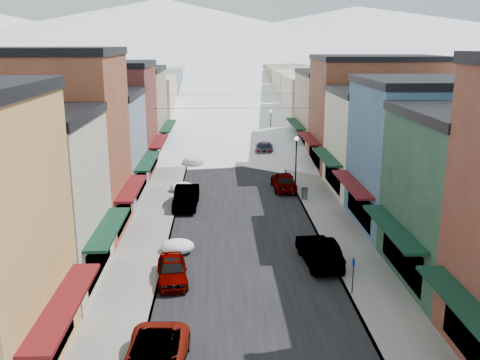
{
  "coord_description": "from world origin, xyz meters",
  "views": [
    {
      "loc": [
        -1.65,
        -14.72,
        12.9
      ],
      "look_at": [
        0.0,
        26.49,
        2.13
      ],
      "focal_mm": 40.0,
      "sensor_mm": 36.0,
      "label": 1
    }
  ],
  "objects": [
    {
      "name": "road",
      "position": [
        0.0,
        60.0,
        0.01
      ],
      "size": [
        10.0,
        160.0,
        0.01
      ],
      "primitive_type": "cube",
      "color": "black",
      "rests_on": "ground"
    },
    {
      "name": "sidewalk_left",
      "position": [
        -6.6,
        60.0,
        0.07
      ],
      "size": [
        3.2,
        160.0,
        0.15
      ],
      "primitive_type": "cube",
      "color": "gray",
      "rests_on": "ground"
    },
    {
      "name": "sidewalk_right",
      "position": [
        6.6,
        60.0,
        0.07
      ],
      "size": [
        3.2,
        160.0,
        0.15
      ],
      "primitive_type": "cube",
      "color": "gray",
      "rests_on": "ground"
    },
    {
      "name": "curb_left",
      "position": [
        -5.05,
        60.0,
        0.07
      ],
      "size": [
        0.1,
        160.0,
        0.15
      ],
      "primitive_type": "cube",
      "color": "slate",
      "rests_on": "ground"
    },
    {
      "name": "curb_right",
      "position": [
        5.05,
        60.0,
        0.07
      ],
      "size": [
        0.1,
        160.0,
        0.15
      ],
      "primitive_type": "cube",
      "color": "slate",
      "rests_on": "ground"
    },
    {
      "name": "bldg_l_brick_near",
      "position": [
        -13.69,
        20.5,
        6.26
      ],
      "size": [
        12.3,
        8.2,
        12.5
      ],
      "color": "brown",
      "rests_on": "ground"
    },
    {
      "name": "bldg_l_grayblue",
      "position": [
        -13.19,
        29.0,
        4.51
      ],
      "size": [
        11.3,
        9.2,
        9.0
      ],
      "color": "gray",
      "rests_on": "ground"
    },
    {
      "name": "bldg_l_brick_far",
      "position": [
        -14.19,
        38.0,
        5.51
      ],
      "size": [
        13.3,
        9.2,
        11.0
      ],
      "color": "maroon",
      "rests_on": "ground"
    },
    {
      "name": "bldg_l_tan",
      "position": [
        -13.19,
        48.0,
        5.01
      ],
      "size": [
        11.3,
        11.2,
        10.0
      ],
      "color": "#8B7B5B",
      "rests_on": "ground"
    },
    {
      "name": "bldg_r_blue",
      "position": [
        13.19,
        21.0,
        5.26
      ],
      "size": [
        11.3,
        9.2,
        10.5
      ],
      "color": "#38607F",
      "rests_on": "ground"
    },
    {
      "name": "bldg_r_cream",
      "position": [
        13.69,
        30.0,
        4.51
      ],
      "size": [
        12.3,
        9.2,
        9.0
      ],
      "color": "beige",
      "rests_on": "ground"
    },
    {
      "name": "bldg_r_brick_far",
      "position": [
        14.19,
        39.0,
        5.76
      ],
      "size": [
        13.3,
        9.2,
        11.5
      ],
      "color": "brown",
      "rests_on": "ground"
    },
    {
      "name": "bldg_r_tan",
      "position": [
        13.19,
        49.0,
        4.76
      ],
      "size": [
        11.3,
        11.2,
        9.5
      ],
      "color": "#9A7F65",
      "rests_on": "ground"
    },
    {
      "name": "distant_blocks",
      "position": [
        0.0,
        83.0,
        4.0
      ],
      "size": [
        34.0,
        55.0,
        8.0
      ],
      "color": "gray",
      "rests_on": "ground"
    },
    {
      "name": "mountain_ridge",
      "position": [
        -19.47,
        277.18,
        14.36
      ],
      "size": [
        670.0,
        340.0,
        34.0
      ],
      "color": "silver",
      "rests_on": "ground"
    },
    {
      "name": "overhead_cables",
      "position": [
        0.0,
        47.5,
        6.2
      ],
      "size": [
        16.4,
        15.04,
        0.04
      ],
      "color": "black",
      "rests_on": "ground"
    },
    {
      "name": "car_silver_sedan",
      "position": [
        -4.3,
        12.58,
        0.69
      ],
      "size": [
        2.08,
        4.19,
        1.37
      ],
      "primitive_type": "imported",
      "rotation": [
        0.0,
        0.0,
        0.12
      ],
      "color": "#A0A1A8",
      "rests_on": "ground"
    },
    {
      "name": "car_dark_hatch",
      "position": [
        -4.3,
        26.21,
        0.84
      ],
      "size": [
        1.93,
        5.15,
        1.68
      ],
      "primitive_type": "imported",
      "rotation": [
        0.0,
        0.0,
        -0.03
      ],
      "color": "black",
      "rests_on": "ground"
    },
    {
      "name": "car_silver_wagon",
      "position": [
        -3.5,
        51.76,
        0.77
      ],
      "size": [
        2.7,
        5.53,
        1.55
      ],
      "primitive_type": "imported",
      "rotation": [
        0.0,
        0.0,
        -0.1
      ],
      "color": "#A2A5AA",
      "rests_on": "ground"
    },
    {
      "name": "car_green_sedan",
      "position": [
        4.21,
        14.64,
        0.82
      ],
      "size": [
        2.18,
        5.13,
        1.65
      ],
      "primitive_type": "imported",
      "rotation": [
        0.0,
        0.0,
        3.23
      ],
      "color": "black",
      "rests_on": "ground"
    },
    {
      "name": "car_gray_suv",
      "position": [
        4.08,
        31.05,
        0.82
      ],
      "size": [
        2.04,
        4.86,
        1.64
      ],
      "primitive_type": "imported",
      "rotation": [
        0.0,
        0.0,
        3.16
      ],
      "color": "gray",
      "rests_on": "ground"
    },
    {
      "name": "car_black_sedan",
      "position": [
        3.64,
        46.32,
        0.77
      ],
      "size": [
        2.63,
        5.46,
        1.53
      ],
      "primitive_type": "imported",
      "rotation": [
        0.0,
        0.0,
        3.05
      ],
      "color": "black",
      "rests_on": "ground"
    },
    {
      "name": "car_lane_silver",
      "position": [
        -1.42,
        57.69,
        0.66
      ],
      "size": [
        1.63,
        3.93,
        1.33
      ],
      "primitive_type": "imported",
      "rotation": [
        0.0,
        0.0,
        -0.02
      ],
      "color": "#93969A",
      "rests_on": "ground"
    },
    {
      "name": "car_lane_white",
      "position": [
        1.84,
        75.46,
        0.67
      ],
      "size": [
        2.28,
        4.87,
        1.35
      ],
      "primitive_type": "imported",
      "rotation": [
        0.0,
        0.0,
        3.15
      ],
      "color": "#BDBCBF",
      "rests_on": "ground"
    },
    {
      "name": "parking_sign",
      "position": [
        5.2,
        10.45,
        1.32
      ],
      "size": [
        0.12,
        0.26,
        2.0
      ],
      "color": "black",
      "rests_on": "sidewalk_right"
    },
    {
      "name": "trash_can",
      "position": [
        5.4,
        27.58,
        0.63
      ],
      "size": [
        0.56,
        0.56,
        0.95
      ],
      "color": "#545659",
      "rests_on": "sidewalk_right"
    },
    {
      "name": "streetlamp_near",
      "position": [
        5.2,
        31.51,
        3.04
      ],
      "size": [
        0.38,
        0.38,
        4.58
      ],
      "color": "black",
      "rests_on": "sidewalk_right"
    },
    {
      "name": "streetlamp_far",
      "position": [
        5.2,
        55.0,
        2.65
      ],
      "size": [
        0.33,
        0.33,
        3.97
      ],
      "color": "black",
      "rests_on": "sidewalk_right"
    },
    {
      "name": "snow_pile_near",
      "position": [
        -4.28,
        16.76,
        0.42
      ],
      "size": [
        2.08,
        2.48,
        0.88
      ],
      "color": "white",
      "rests_on": "ground"
    },
    {
      "name": "snow_pile_mid",
      "position": [
        -4.88,
        30.63,
        0.43
      ],
      "size": [
        2.15,
        2.52,
        0.91
      ],
      "color": "white",
      "rests_on": "ground"
    },
    {
      "name": "snow_pile_far",
      "position": [
        -4.28,
        41.02,
        0.5
      ],
      "size": [
        2.45,
        2.71,
        1.04
      ],
      "color": "white",
      "rests_on": "ground"
    }
  ]
}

